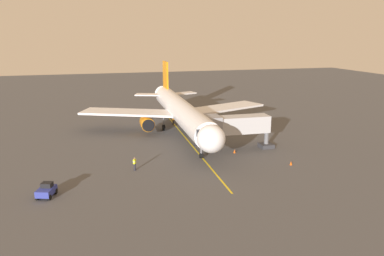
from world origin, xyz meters
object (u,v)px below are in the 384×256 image
at_px(ground_crew_loader, 196,141).
at_px(safety_cone_nose_left, 235,151).
at_px(airplane, 181,111).
at_px(tug_near_nose, 46,190).
at_px(safety_cone_nose_right, 291,163).
at_px(ground_crew_wing_walker, 173,120).
at_px(jet_bridge, 232,126).
at_px(ground_crew_marshaller, 135,164).

bearing_deg(ground_crew_loader, safety_cone_nose_left, 133.34).
xyz_separation_m(airplane, tug_near_nose, (19.96, 21.73, -3.30)).
bearing_deg(airplane, safety_cone_nose_right, 117.69).
distance_m(airplane, ground_crew_loader, 8.65).
xyz_separation_m(airplane, ground_crew_wing_walker, (-0.09, -6.78, -3.12)).
relative_size(tug_near_nose, safety_cone_nose_left, 4.82).
height_order(airplane, safety_cone_nose_right, airplane).
distance_m(jet_bridge, tug_near_nose, 27.24).
relative_size(ground_crew_wing_walker, ground_crew_loader, 1.00).
distance_m(jet_bridge, safety_cone_nose_left, 3.79).
relative_size(jet_bridge, ground_crew_marshaller, 6.69).
xyz_separation_m(ground_crew_marshaller, ground_crew_loader, (-10.36, -8.18, 0.00)).
distance_m(ground_crew_marshaller, safety_cone_nose_left, 15.31).
distance_m(airplane, safety_cone_nose_left, 14.32).
xyz_separation_m(jet_bridge, ground_crew_loader, (4.65, -3.36, -2.88)).
xyz_separation_m(ground_crew_marshaller, safety_cone_nose_left, (-14.93, -3.34, -0.61)).
bearing_deg(safety_cone_nose_left, airplane, -68.86).
xyz_separation_m(ground_crew_wing_walker, safety_cone_nose_left, (-4.89, 19.67, -0.61)).
xyz_separation_m(jet_bridge, safety_cone_nose_right, (-5.26, 8.27, -3.49)).
relative_size(jet_bridge, tug_near_nose, 4.32).
distance_m(jet_bridge, ground_crew_wing_walker, 19.08).
distance_m(ground_crew_loader, safety_cone_nose_left, 6.68).
distance_m(airplane, ground_crew_wing_walker, 7.46).
distance_m(airplane, jet_bridge, 12.50).
bearing_deg(ground_crew_wing_walker, safety_cone_nose_right, 111.15).
bearing_deg(safety_cone_nose_right, airplane, -62.31).
bearing_deg(safety_cone_nose_left, jet_bridge, -93.21).
relative_size(airplane, safety_cone_nose_right, 73.23).
xyz_separation_m(safety_cone_nose_left, safety_cone_nose_right, (-5.34, 6.79, 0.00)).
distance_m(tug_near_nose, safety_cone_nose_left, 26.46).
bearing_deg(ground_crew_marshaller, jet_bridge, -162.20).
bearing_deg(airplane, tug_near_nose, 47.44).
distance_m(ground_crew_wing_walker, safety_cone_nose_left, 20.28).
relative_size(jet_bridge, safety_cone_nose_left, 20.80).
height_order(tug_near_nose, safety_cone_nose_right, tug_near_nose).
relative_size(ground_crew_wing_walker, safety_cone_nose_left, 3.11).
bearing_deg(ground_crew_wing_walker, ground_crew_marshaller, 66.44).
relative_size(jet_bridge, safety_cone_nose_right, 20.80).
xyz_separation_m(ground_crew_wing_walker, tug_near_nose, (20.05, 28.50, -0.18)).
relative_size(safety_cone_nose_left, safety_cone_nose_right, 1.00).
xyz_separation_m(jet_bridge, tug_near_nose, (25.03, 10.31, -3.06)).
xyz_separation_m(jet_bridge, ground_crew_marshaller, (15.01, 4.82, -2.88)).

